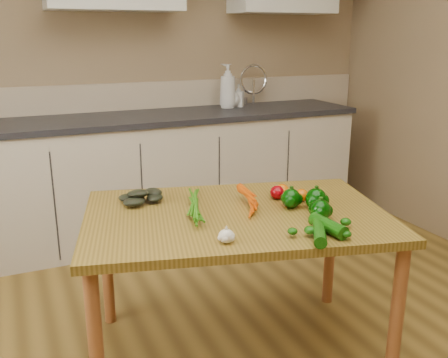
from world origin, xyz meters
name	(u,v)px	position (x,y,z in m)	size (l,w,h in m)	color
room	(290,101)	(0.00, 0.17, 1.25)	(4.04, 5.04, 2.64)	olive
counter_run	(170,173)	(0.21, 2.19, 0.46)	(2.84, 0.64, 1.14)	beige
table	(236,229)	(0.02, 0.63, 0.62)	(1.47, 1.13, 0.70)	olive
soap_bottle_a	(228,86)	(0.72, 2.28, 1.07)	(0.13, 0.13, 0.33)	silver
soap_bottle_b	(238,95)	(0.82, 2.31, 0.99)	(0.08, 0.08, 0.17)	silver
soap_bottle_c	(232,96)	(0.76, 2.31, 0.99)	(0.13, 0.13, 0.17)	silver
carrot_bunch	(233,202)	(0.03, 0.68, 0.73)	(0.24, 0.19, 0.07)	#D04904
leafy_greens	(142,193)	(-0.32, 0.92, 0.75)	(0.19, 0.17, 0.09)	black
garlic_bulb	(226,236)	(-0.15, 0.35, 0.73)	(0.06, 0.06, 0.05)	white
pepper_a	(291,198)	(0.27, 0.59, 0.75)	(0.09, 0.09, 0.09)	#033102
pepper_b	(316,199)	(0.37, 0.53, 0.75)	(0.09, 0.09, 0.09)	#033102
pepper_c	(320,210)	(0.31, 0.41, 0.75)	(0.09, 0.09, 0.09)	#033102
tomato_a	(277,192)	(0.28, 0.72, 0.73)	(0.07, 0.07, 0.07)	#830209
tomato_b	(282,191)	(0.31, 0.73, 0.74)	(0.07, 0.07, 0.07)	#D45605
tomato_c	(302,195)	(0.37, 0.65, 0.73)	(0.06, 0.06, 0.06)	#D45605
zucchini_a	(328,226)	(0.26, 0.28, 0.73)	(0.06, 0.06, 0.18)	#0D4107
zucchini_b	(319,233)	(0.19, 0.24, 0.73)	(0.05, 0.05, 0.20)	#0D4107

